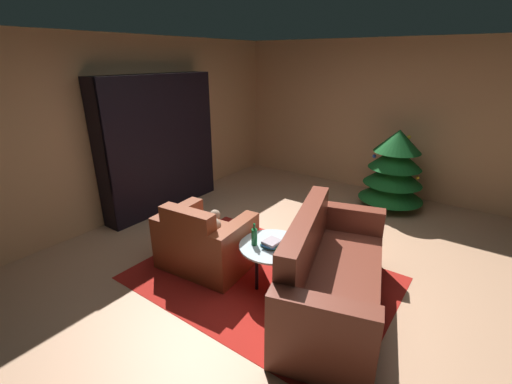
{
  "coord_description": "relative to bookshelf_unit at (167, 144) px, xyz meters",
  "views": [
    {
      "loc": [
        1.69,
        -2.99,
        2.29
      ],
      "look_at": [
        -0.44,
        -0.04,
        0.86
      ],
      "focal_mm": 24.25,
      "sensor_mm": 36.0,
      "label": 1
    }
  ],
  "objects": [
    {
      "name": "bookshelf_unit",
      "position": [
        0.0,
        0.0,
        0.0
      ],
      "size": [
        0.32,
        1.99,
        2.06
      ],
      "color": "black",
      "rests_on": "ground"
    },
    {
      "name": "couch_red",
      "position": [
        3.17,
        -0.8,
        -0.69
      ],
      "size": [
        1.29,
        2.04,
        0.94
      ],
      "color": "brown",
      "rests_on": "ground"
    },
    {
      "name": "bottle_on_table",
      "position": [
        2.38,
        -0.94,
        -0.44
      ],
      "size": [
        0.06,
        0.06,
        0.24
      ],
      "color": "#13582A",
      "rests_on": "coffee_table"
    },
    {
      "name": "coffee_table",
      "position": [
        2.54,
        -0.83,
        -0.58
      ],
      "size": [
        0.7,
        0.7,
        0.48
      ],
      "color": "black",
      "rests_on": "ground"
    },
    {
      "name": "wall_back",
      "position": [
        2.53,
        2.69,
        0.28
      ],
      "size": [
        5.6,
        0.06,
        2.59
      ],
      "primitive_type": "cube",
      "color": "tan",
      "rests_on": "ground"
    },
    {
      "name": "ground_plane",
      "position": [
        2.53,
        -0.48,
        -1.01
      ],
      "size": [
        7.53,
        7.53,
        0.0
      ],
      "primitive_type": "plane",
      "color": "tan"
    },
    {
      "name": "armchair_red",
      "position": [
        1.71,
        -0.99,
        -0.71
      ],
      "size": [
        1.05,
        0.83,
        0.81
      ],
      "color": "brown",
      "rests_on": "ground"
    },
    {
      "name": "area_rug",
      "position": [
        2.4,
        -0.82,
        -1.01
      ],
      "size": [
        2.72,
        1.95,
        0.01
      ],
      "primitive_type": "cube",
      "color": "#9F1B14",
      "rests_on": "ground"
    },
    {
      "name": "wall_left",
      "position": [
        -0.24,
        -0.48,
        0.28
      ],
      "size": [
        0.06,
        6.4,
        2.59
      ],
      "primitive_type": "cube",
      "color": "tan",
      "rests_on": "ground"
    },
    {
      "name": "decorated_tree",
      "position": [
        2.96,
        1.99,
        -0.37
      ],
      "size": [
        0.99,
        0.99,
        1.27
      ],
      "color": "brown",
      "rests_on": "ground"
    },
    {
      "name": "book_stack_on_table",
      "position": [
        2.54,
        -0.88,
        -0.5
      ],
      "size": [
        0.2,
        0.18,
        0.08
      ],
      "color": "#3B894D",
      "rests_on": "coffee_table"
    }
  ]
}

